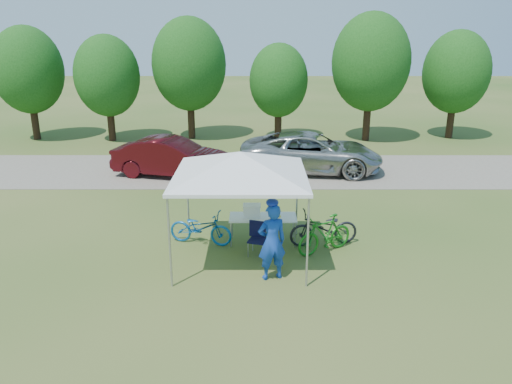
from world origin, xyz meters
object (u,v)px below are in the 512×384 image
at_px(cyclist, 272,242).
at_px(bike_blue, 201,228).
at_px(folding_chair, 258,235).
at_px(sedan, 172,157).
at_px(bike_dark, 324,228).
at_px(minivan, 311,152).
at_px(cooler, 252,211).
at_px(bike_green, 325,234).
at_px(folding_table, 263,218).

distance_m(cyclist, bike_blue, 2.71).
bearing_deg(folding_chair, sedan, 132.72).
height_order(bike_dark, minivan, minivan).
distance_m(cooler, sedan, 7.03).
height_order(cooler, cyclist, cyclist).
xyz_separation_m(bike_green, sedan, (-5.01, 6.93, 0.26)).
bearing_deg(folding_chair, folding_table, 96.37).
bearing_deg(bike_blue, minivan, -12.75).
bearing_deg(cyclist, bike_blue, -64.79).
distance_m(folding_table, minivan, 7.21).
distance_m(bike_green, minivan, 7.59).
distance_m(folding_chair, sedan, 7.75).
relative_size(folding_chair, bike_blue, 0.49).
relative_size(bike_blue, sedan, 0.38).
relative_size(folding_chair, cooler, 1.83).
relative_size(folding_chair, bike_dark, 0.46).
height_order(bike_blue, bike_green, bike_green).
bearing_deg(folding_chair, bike_green, 20.15).
distance_m(cyclist, sedan, 9.09).
relative_size(bike_blue, bike_green, 1.05).
relative_size(bike_green, sedan, 0.37).
distance_m(cooler, bike_blue, 1.44).
height_order(cyclist, bike_green, cyclist).
bearing_deg(cyclist, folding_table, -103.19).
xyz_separation_m(bike_blue, minivan, (3.66, 7.04, 0.34)).
xyz_separation_m(folding_table, bike_blue, (-1.65, -0.11, -0.23)).
bearing_deg(minivan, bike_dark, -177.27).
bearing_deg(cyclist, bike_green, -152.95).
xyz_separation_m(folding_chair, bike_dark, (1.75, 0.52, -0.02)).
bearing_deg(cooler, cyclist, -77.03).
relative_size(cooler, sedan, 0.10).
distance_m(folding_table, cyclist, 2.07).
bearing_deg(folding_table, minivan, 73.88).
height_order(minivan, sedan, minivan).
height_order(bike_blue, bike_dark, bike_dark).
height_order(folding_table, folding_chair, folding_chair).
bearing_deg(folding_chair, cyclist, -58.90).
bearing_deg(bike_blue, cyclist, -121.94).
bearing_deg(cyclist, sedan, -84.69).
relative_size(bike_blue, minivan, 0.31).
xyz_separation_m(cyclist, bike_green, (1.39, 1.40, -0.41)).
bearing_deg(bike_blue, folding_chair, -97.40).
height_order(bike_blue, sedan, sedan).
xyz_separation_m(cyclist, minivan, (1.83, 8.98, -0.11)).
xyz_separation_m(bike_green, bike_dark, (0.03, 0.44, -0.01)).
distance_m(folding_chair, cyclist, 1.42).
bearing_deg(minivan, bike_blue, 158.46).
distance_m(cooler, minivan, 7.30).
xyz_separation_m(folding_table, folding_chair, (-0.14, -0.72, -0.19)).
bearing_deg(bike_blue, folding_table, -71.57).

